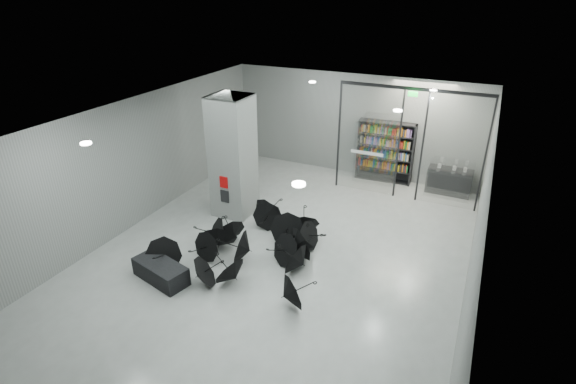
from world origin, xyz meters
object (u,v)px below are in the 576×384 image
at_px(bench, 161,271).
at_px(column, 233,157).
at_px(shop_counter, 449,181).
at_px(bookshelf, 385,152).
at_px(umbrella_cluster, 258,247).

bearing_deg(bench, column, 106.66).
bearing_deg(shop_counter, bookshelf, 177.06).
xyz_separation_m(column, shop_counter, (6.38, 4.59, -1.53)).
distance_m(bench, shop_counter, 10.67).
relative_size(bench, shop_counter, 1.01).
height_order(column, bench, column).
distance_m(bench, umbrella_cluster, 2.70).
xyz_separation_m(column, umbrella_cluster, (1.99, -2.09, -1.70)).
bearing_deg(bookshelf, bench, -115.66).
distance_m(bookshelf, umbrella_cluster, 7.15).
height_order(bookshelf, shop_counter, bookshelf).
bearing_deg(bench, shop_counter, 68.50).
distance_m(bookshelf, shop_counter, 2.60).
bearing_deg(column, bookshelf, 50.70).
bearing_deg(umbrella_cluster, bench, -131.56).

